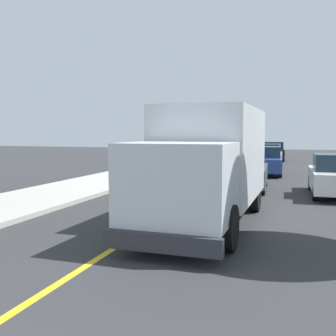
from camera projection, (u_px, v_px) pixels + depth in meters
centre_line_yellow at (165, 216)px, 12.04m from camera, size 0.16×56.00×0.01m
box_truck at (209, 159)px, 11.07m from camera, size 2.56×7.23×3.20m
parked_car_near at (245, 172)px, 17.58m from camera, size 1.98×4.47×1.67m
parked_car_mid at (266, 161)px, 23.73m from camera, size 1.96×4.46×1.67m
parked_car_far at (268, 156)px, 29.16m from camera, size 1.80×4.40×1.67m
parked_car_furthest at (274, 152)px, 35.53m from camera, size 1.96×4.46×1.67m
parked_van_across at (335, 176)px, 15.75m from camera, size 1.89×4.44×1.67m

